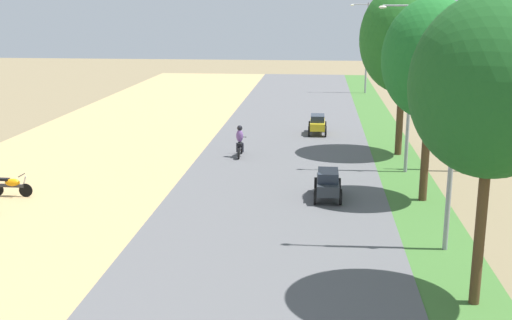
{
  "coord_description": "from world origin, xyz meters",
  "views": [
    {
      "loc": [
        1.63,
        -2.34,
        7.7
      ],
      "look_at": [
        -0.78,
        21.85,
        1.75
      ],
      "focal_mm": 44.33,
      "sensor_mm": 36.0,
      "label": 1
    }
  ],
  "objects_px": {
    "median_tree_third": "(404,39)",
    "streetlamp_mid": "(411,77)",
    "median_tree_second": "(432,59)",
    "streetlamp_near": "(455,106)",
    "median_tree_nearest": "(493,86)",
    "car_sedan_yellow": "(317,123)",
    "car_sedan_charcoal": "(328,183)",
    "utility_pole_near": "(485,84)",
    "parked_motorbike_seventh": "(11,185)",
    "motorbike_ahead_third": "(240,142)",
    "streetlamp_far": "(367,42)"
  },
  "relations": [
    {
      "from": "median_tree_nearest",
      "to": "median_tree_third",
      "type": "relative_size",
      "value": 0.91
    },
    {
      "from": "median_tree_nearest",
      "to": "utility_pole_near",
      "type": "height_order",
      "value": "median_tree_nearest"
    },
    {
      "from": "parked_motorbike_seventh",
      "to": "car_sedan_yellow",
      "type": "relative_size",
      "value": 0.8
    },
    {
      "from": "motorbike_ahead_third",
      "to": "car_sedan_charcoal",
      "type": "bearing_deg",
      "value": -57.47
    },
    {
      "from": "car_sedan_yellow",
      "to": "utility_pole_near",
      "type": "bearing_deg",
      "value": -46.16
    },
    {
      "from": "car_sedan_charcoal",
      "to": "median_tree_nearest",
      "type": "bearing_deg",
      "value": -67.13
    },
    {
      "from": "median_tree_third",
      "to": "streetlamp_mid",
      "type": "xyz_separation_m",
      "value": [
        -0.08,
        -3.63,
        -1.51
      ]
    },
    {
      "from": "parked_motorbike_seventh",
      "to": "car_sedan_yellow",
      "type": "xyz_separation_m",
      "value": [
        12.44,
        14.22,
        0.19
      ]
    },
    {
      "from": "median_tree_nearest",
      "to": "car_sedan_yellow",
      "type": "distance_m",
      "value": 23.16
    },
    {
      "from": "median_tree_third",
      "to": "streetlamp_mid",
      "type": "distance_m",
      "value": 3.93
    },
    {
      "from": "streetlamp_near",
      "to": "car_sedan_charcoal",
      "type": "relative_size",
      "value": 3.59
    },
    {
      "from": "median_tree_second",
      "to": "utility_pole_near",
      "type": "height_order",
      "value": "median_tree_second"
    },
    {
      "from": "median_tree_third",
      "to": "car_sedan_charcoal",
      "type": "relative_size",
      "value": 3.9
    },
    {
      "from": "median_tree_second",
      "to": "streetlamp_near",
      "type": "bearing_deg",
      "value": -91.24
    },
    {
      "from": "streetlamp_mid",
      "to": "car_sedan_yellow",
      "type": "distance_m",
      "value": 10.27
    },
    {
      "from": "median_tree_third",
      "to": "motorbike_ahead_third",
      "type": "xyz_separation_m",
      "value": [
        -8.23,
        -1.4,
        -5.21
      ]
    },
    {
      "from": "streetlamp_mid",
      "to": "streetlamp_far",
      "type": "bearing_deg",
      "value": 90.0
    },
    {
      "from": "streetlamp_far",
      "to": "median_tree_nearest",
      "type": "bearing_deg",
      "value": -89.94
    },
    {
      "from": "median_tree_nearest",
      "to": "car_sedan_charcoal",
      "type": "height_order",
      "value": "median_tree_nearest"
    },
    {
      "from": "parked_motorbike_seventh",
      "to": "streetlamp_near",
      "type": "xyz_separation_m",
      "value": [
        16.62,
        -4.18,
        4.17
      ]
    },
    {
      "from": "median_tree_nearest",
      "to": "motorbike_ahead_third",
      "type": "height_order",
      "value": "median_tree_nearest"
    },
    {
      "from": "parked_motorbike_seventh",
      "to": "median_tree_third",
      "type": "height_order",
      "value": "median_tree_third"
    },
    {
      "from": "streetlamp_mid",
      "to": "motorbike_ahead_third",
      "type": "bearing_deg",
      "value": 164.68
    },
    {
      "from": "median_tree_nearest",
      "to": "car_sedan_charcoal",
      "type": "xyz_separation_m",
      "value": [
        -3.75,
        8.9,
        -5.06
      ]
    },
    {
      "from": "utility_pole_near",
      "to": "car_sedan_charcoal",
      "type": "height_order",
      "value": "utility_pole_near"
    },
    {
      "from": "motorbike_ahead_third",
      "to": "streetlamp_far",
      "type": "bearing_deg",
      "value": 72.34
    },
    {
      "from": "parked_motorbike_seventh",
      "to": "median_tree_second",
      "type": "xyz_separation_m",
      "value": [
        16.74,
        1.18,
        5.14
      ]
    },
    {
      "from": "median_tree_third",
      "to": "streetlamp_near",
      "type": "distance_m",
      "value": 13.53
    },
    {
      "from": "car_sedan_charcoal",
      "to": "car_sedan_yellow",
      "type": "height_order",
      "value": "same"
    },
    {
      "from": "streetlamp_near",
      "to": "utility_pole_near",
      "type": "xyz_separation_m",
      "value": [
        3.47,
        10.43,
        -0.53
      ]
    },
    {
      "from": "streetlamp_near",
      "to": "car_sedan_yellow",
      "type": "distance_m",
      "value": 19.29
    },
    {
      "from": "median_tree_third",
      "to": "streetlamp_far",
      "type": "height_order",
      "value": "median_tree_third"
    },
    {
      "from": "car_sedan_charcoal",
      "to": "utility_pole_near",
      "type": "bearing_deg",
      "value": 36.55
    },
    {
      "from": "streetlamp_near",
      "to": "streetlamp_far",
      "type": "relative_size",
      "value": 1.03
    },
    {
      "from": "median_tree_third",
      "to": "car_sedan_yellow",
      "type": "relative_size",
      "value": 3.9
    },
    {
      "from": "median_tree_second",
      "to": "utility_pole_near",
      "type": "relative_size",
      "value": 1.0
    },
    {
      "from": "car_sedan_yellow",
      "to": "motorbike_ahead_third",
      "type": "relative_size",
      "value": 1.26
    },
    {
      "from": "streetlamp_near",
      "to": "parked_motorbike_seventh",
      "type": "bearing_deg",
      "value": 165.9
    },
    {
      "from": "median_tree_third",
      "to": "utility_pole_near",
      "type": "xyz_separation_m",
      "value": [
        3.39,
        -3.03,
        -1.88
      ]
    },
    {
      "from": "median_tree_second",
      "to": "utility_pole_near",
      "type": "bearing_deg",
      "value": 56.5
    },
    {
      "from": "median_tree_nearest",
      "to": "utility_pole_near",
      "type": "relative_size",
      "value": 1.0
    },
    {
      "from": "streetlamp_near",
      "to": "median_tree_second",
      "type": "bearing_deg",
      "value": 88.76
    },
    {
      "from": "parked_motorbike_seventh",
      "to": "motorbike_ahead_third",
      "type": "relative_size",
      "value": 1.0
    },
    {
      "from": "median_tree_second",
      "to": "motorbike_ahead_third",
      "type": "xyz_separation_m",
      "value": [
        -8.26,
        6.7,
        -4.84
      ]
    },
    {
      "from": "streetlamp_near",
      "to": "motorbike_ahead_third",
      "type": "height_order",
      "value": "streetlamp_near"
    },
    {
      "from": "parked_motorbike_seventh",
      "to": "median_tree_third",
      "type": "distance_m",
      "value": 19.89
    },
    {
      "from": "median_tree_nearest",
      "to": "streetlamp_near",
      "type": "xyz_separation_m",
      "value": [
        -0.04,
        3.8,
        -1.08
      ]
    },
    {
      "from": "median_tree_nearest",
      "to": "median_tree_second",
      "type": "bearing_deg",
      "value": 89.55
    },
    {
      "from": "parked_motorbike_seventh",
      "to": "car_sedan_yellow",
      "type": "bearing_deg",
      "value": 48.84
    },
    {
      "from": "median_tree_nearest",
      "to": "utility_pole_near",
      "type": "distance_m",
      "value": 14.72
    }
  ]
}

